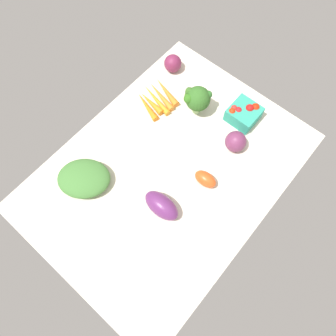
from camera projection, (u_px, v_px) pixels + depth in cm
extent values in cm
cube|color=beige|center=(168.00, 171.00, 120.12)|extent=(104.00, 76.00, 2.00)
ellipsoid|color=#CF4F1D|center=(205.00, 179.00, 114.98)|extent=(5.71, 9.00, 5.18)
ellipsoid|color=#427835|center=(84.00, 178.00, 114.52)|extent=(24.04, 24.80, 6.25)
sphere|color=#6E2F53|center=(236.00, 142.00, 119.39)|extent=(8.15, 8.15, 8.15)
sphere|color=maroon|center=(173.00, 63.00, 134.55)|extent=(7.53, 7.53, 7.53)
ellipsoid|color=#622963|center=(162.00, 206.00, 109.88)|extent=(7.48, 13.87, 7.46)
cylinder|color=#A3C884|center=(197.00, 108.00, 127.56)|extent=(3.47, 3.47, 4.51)
sphere|color=#316424|center=(198.00, 99.00, 122.09)|extent=(9.85, 9.85, 9.85)
sphere|color=#32671C|center=(189.00, 95.00, 122.49)|extent=(3.17, 3.17, 3.17)
sphere|color=#346022|center=(189.00, 92.00, 121.22)|extent=(3.38, 3.38, 3.38)
sphere|color=#2C6526|center=(208.00, 95.00, 120.94)|extent=(3.13, 3.13, 3.13)
sphere|color=#326B1E|center=(189.00, 99.00, 120.02)|extent=(3.84, 3.84, 3.84)
cube|color=teal|center=(244.00, 114.00, 125.40)|extent=(11.36, 11.36, 6.11)
sphere|color=red|center=(255.00, 107.00, 123.72)|extent=(3.34, 3.34, 3.34)
sphere|color=red|center=(238.00, 110.00, 123.04)|extent=(2.63, 2.63, 2.63)
sphere|color=red|center=(250.00, 108.00, 123.22)|extent=(3.29, 3.29, 3.29)
sphere|color=red|center=(234.00, 108.00, 123.37)|extent=(2.64, 2.64, 2.64)
sphere|color=red|center=(232.00, 112.00, 122.89)|extent=(2.80, 2.80, 2.80)
cone|color=orange|center=(166.00, 92.00, 131.56)|extent=(7.62, 15.92, 2.99)
cone|color=orange|center=(161.00, 96.00, 130.88)|extent=(6.71, 16.43, 2.70)
cone|color=orange|center=(156.00, 99.00, 130.30)|extent=(6.58, 17.24, 2.53)
cone|color=orange|center=(151.00, 103.00, 129.45)|extent=(4.60, 13.30, 2.85)
cone|color=orange|center=(147.00, 106.00, 128.95)|extent=(7.21, 15.04, 2.64)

